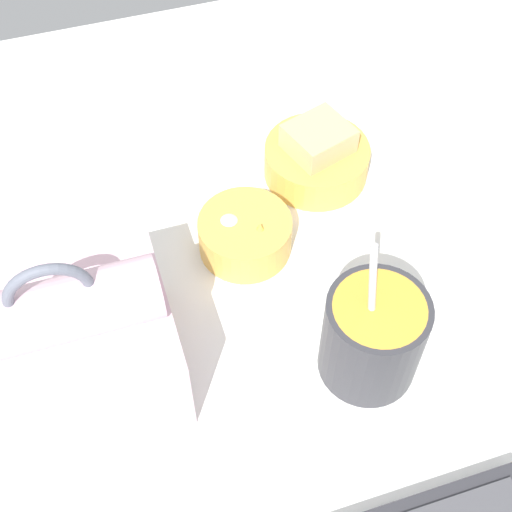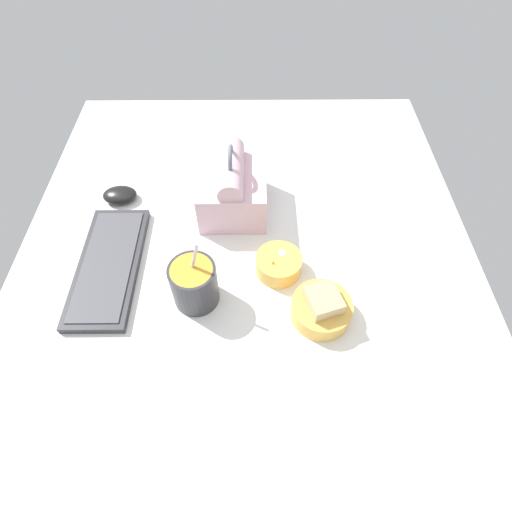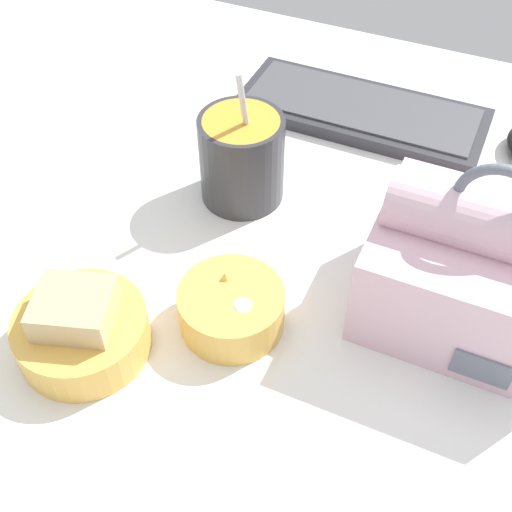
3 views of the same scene
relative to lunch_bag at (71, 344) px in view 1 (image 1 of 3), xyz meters
The scene contains 5 objects.
desk_surface 21.29cm from the lunch_bag, 169.88° to the right, with size 140.00×110.00×2.00cm.
lunch_bag is the anchor object (origin of this frame).
soup_cup 28.77cm from the lunch_bag, 165.30° to the left, with size 9.91×9.91×17.95cm.
bento_bowl_sandwich 37.83cm from the lunch_bag, 149.03° to the right, with size 12.81×12.81×7.59cm.
bento_bowl_snacks 23.58cm from the lunch_bag, 152.18° to the right, with size 10.56×10.56×5.45cm.
Camera 1 is at (13.05, 40.54, 67.32)cm, focal length 50.00 mm.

